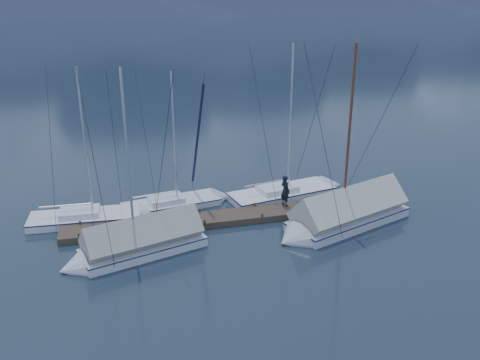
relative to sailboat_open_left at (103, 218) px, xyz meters
The scene contains 9 objects.
ground 7.84m from the sailboat_open_left, 27.79° to the right, with size 1000.00×1000.00×0.00m, color black.
dock 7.13m from the sailboat_open_left, 13.43° to the right, with size 18.00×1.50×0.54m.
mooring_posts 6.65m from the sailboat_open_left, 14.43° to the right, with size 15.12×1.52×0.35m.
sailboat_open_left is the anchor object (origin of this frame).
sailboat_open_mid 4.52m from the sailboat_open_left, 11.51° to the left, with size 6.36×2.91×8.14m.
sailboat_open_right 10.93m from the sailboat_open_left, ahead, with size 7.41×3.51×9.46m.
sailboat_covered_near 12.22m from the sailboat_open_left, 17.53° to the right, with size 8.04×4.80×10.02m.
sailboat_covered_far 4.30m from the sailboat_open_left, 72.22° to the right, with size 6.87×3.78×9.24m.
person 9.67m from the sailboat_open_left, ahead, with size 0.62×0.41×1.70m, color black.
Camera 1 is at (-5.94, -21.25, 11.39)m, focal length 38.00 mm.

